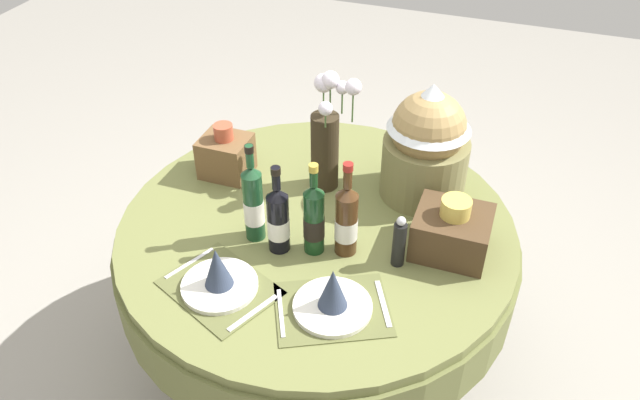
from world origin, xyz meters
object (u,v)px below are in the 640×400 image
(dining_table, at_px, (317,254))
(wine_bottle_rear, at_px, (314,219))
(wine_bottle_left, at_px, (253,203))
(gift_tub_back_right, at_px, (427,139))
(pepper_mill, at_px, (399,243))
(wine_bottle_right, at_px, (346,220))
(place_setting_right, at_px, (333,298))
(woven_basket_side_left, at_px, (226,155))
(woven_basket_side_right, at_px, (452,231))
(flower_vase, at_px, (327,137))
(place_setting_left, at_px, (219,277))
(wine_bottle_centre, at_px, (278,219))

(dining_table, xyz_separation_m, wine_bottle_rear, (0.04, -0.13, 0.28))
(wine_bottle_left, distance_m, gift_tub_back_right, 0.65)
(wine_bottle_left, height_order, pepper_mill, wine_bottle_left)
(wine_bottle_left, bearing_deg, wine_bottle_right, 6.24)
(place_setting_right, bearing_deg, wine_bottle_rear, 121.69)
(wine_bottle_left, height_order, gift_tub_back_right, gift_tub_back_right)
(pepper_mill, xyz_separation_m, woven_basket_side_left, (-0.75, 0.27, -0.00))
(woven_basket_side_right, bearing_deg, flower_vase, 157.89)
(pepper_mill, height_order, woven_basket_side_left, woven_basket_side_left)
(wine_bottle_right, height_order, woven_basket_side_right, wine_bottle_right)
(wine_bottle_left, xyz_separation_m, woven_basket_side_right, (0.64, 0.16, -0.06))
(place_setting_right, relative_size, wine_bottle_right, 1.20)
(place_setting_right, height_order, wine_bottle_left, wine_bottle_left)
(flower_vase, relative_size, gift_tub_back_right, 1.03)
(pepper_mill, bearing_deg, place_setting_right, -117.10)
(flower_vase, distance_m, wine_bottle_rear, 0.38)
(place_setting_left, xyz_separation_m, wine_bottle_centre, (0.10, 0.24, 0.08))
(gift_tub_back_right, height_order, woven_basket_side_right, gift_tub_back_right)
(flower_vase, height_order, wine_bottle_left, flower_vase)
(wine_bottle_centre, height_order, pepper_mill, wine_bottle_centre)
(place_setting_left, height_order, gift_tub_back_right, gift_tub_back_right)
(pepper_mill, xyz_separation_m, woven_basket_side_right, (0.15, 0.12, -0.01))
(woven_basket_side_right, bearing_deg, wine_bottle_centre, -161.09)
(dining_table, bearing_deg, place_setting_left, -114.11)
(wine_bottle_rear, xyz_separation_m, woven_basket_side_left, (-0.47, 0.30, -0.05))
(wine_bottle_right, bearing_deg, flower_vase, 119.00)
(woven_basket_side_right, bearing_deg, pepper_mill, -139.67)
(wine_bottle_left, distance_m, woven_basket_side_right, 0.66)
(place_setting_left, height_order, pepper_mill, pepper_mill)
(dining_table, relative_size, gift_tub_back_right, 3.17)
(dining_table, bearing_deg, woven_basket_side_right, 3.05)
(wine_bottle_centre, relative_size, woven_basket_side_left, 1.51)
(flower_vase, distance_m, gift_tub_back_right, 0.36)
(wine_bottle_left, bearing_deg, pepper_mill, 3.63)
(flower_vase, height_order, gift_tub_back_right, flower_vase)
(place_setting_left, distance_m, gift_tub_back_right, 0.87)
(flower_vase, height_order, pepper_mill, flower_vase)
(wine_bottle_centre, relative_size, wine_bottle_right, 0.93)
(dining_table, relative_size, wine_bottle_rear, 4.16)
(place_setting_right, distance_m, wine_bottle_right, 0.28)
(dining_table, relative_size, woven_basket_side_right, 5.85)
(flower_vase, relative_size, wine_bottle_right, 1.32)
(woven_basket_side_left, bearing_deg, wine_bottle_left, -49.82)
(place_setting_left, xyz_separation_m, woven_basket_side_right, (0.64, 0.42, 0.03))
(wine_bottle_centre, relative_size, pepper_mill, 1.69)
(wine_bottle_right, bearing_deg, place_setting_right, -80.46)
(wine_bottle_right, distance_m, gift_tub_back_right, 0.45)
(place_setting_right, distance_m, woven_basket_side_left, 0.82)
(wine_bottle_rear, bearing_deg, woven_basket_side_left, 147.23)
(dining_table, distance_m, wine_bottle_centre, 0.32)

